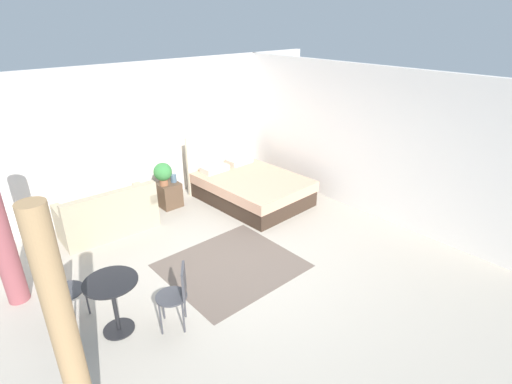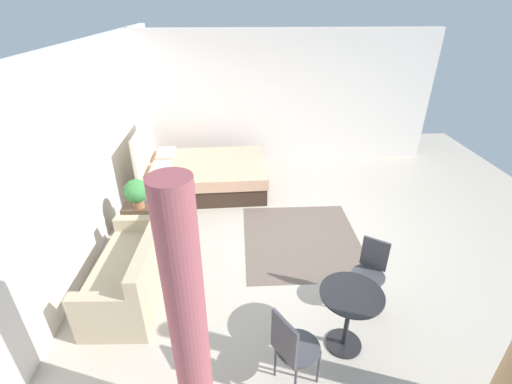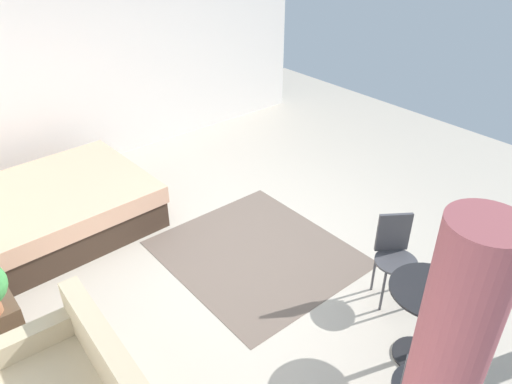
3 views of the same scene
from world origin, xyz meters
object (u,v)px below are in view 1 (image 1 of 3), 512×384
Objects in this scene: potted_plant at (163,173)px; vase at (173,178)px; bed at (249,186)px; cafe_chair_near_window at (59,284)px; nightstand at (169,194)px; balcony_table at (113,297)px; couch at (108,217)px; cafe_chair_near_couch at (177,291)px.

potted_plant is 0.29m from vase.
vase is (0.22, 0.01, -0.18)m from potted_plant.
bed is 4.21m from cafe_chair_near_window.
cafe_chair_near_window is at bearing -142.81° from potted_plant.
nightstand is 0.68× the size of balcony_table.
couch is at bearing 52.89° from cafe_chair_near_window.
cafe_chair_near_window is at bearing 122.43° from balcony_table.
vase is 0.21× the size of balcony_table.
balcony_table is 0.76m from cafe_chair_near_window.
vase is at bearing 1.90° from potted_plant.
nightstand is 0.52m from potted_plant.
couch is 2.56m from balcony_table.
cafe_chair_near_couch reaches higher than vase.
vase is 3.38m from cafe_chair_near_window.
bed reaches higher than cafe_chair_near_couch.
couch is 3.58× the size of potted_plant.
cafe_chair_near_window is at bearing -144.97° from vase.
cafe_chair_near_window is (-0.41, 0.64, 0.03)m from balcony_table.
cafe_chair_near_window reaches higher than nightstand.
bed reaches higher than cafe_chair_near_window.
potted_plant is at bearing 50.25° from balcony_table.
nightstand is 1.09× the size of potted_plant.
potted_plant is at bearing 63.05° from cafe_chair_near_couch.
bed reaches higher than nightstand.
potted_plant reaches higher than cafe_chair_near_window.
balcony_table is at bearing -57.57° from cafe_chair_near_window.
nightstand is (-1.40, 0.85, -0.05)m from bed.
potted_plant reaches higher than balcony_table.
potted_plant is 3.36m from balcony_table.
vase is 3.50m from balcony_table.
bed is 5.00× the size of potted_plant.
cafe_chair_near_window is (-2.65, -1.97, 0.29)m from nightstand.
potted_plant is at bearing 8.69° from couch.
vase reaches higher than nightstand.
couch is 1.49m from vase.
cafe_chair_near_couch reaches higher than balcony_table.
cafe_chair_near_couch is at bearing -34.92° from balcony_table.
bed is 4.57× the size of nightstand.
cafe_chair_near_couch is at bearing -144.09° from bed.
bed reaches higher than couch.
couch is 1.91× the size of cafe_chair_near_couch.
vase is at bearing 47.55° from balcony_table.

